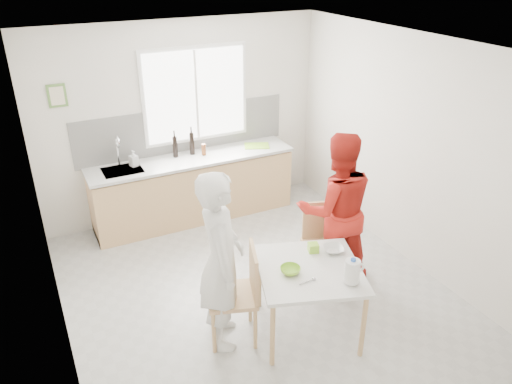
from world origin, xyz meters
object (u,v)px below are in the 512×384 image
dining_table (309,275)px  milk_jug (353,271)px  wine_bottle_a (192,143)px  wine_bottle_b (175,147)px  chair_left (240,291)px  bowl_green (290,270)px  person_white (221,261)px  person_red (336,210)px  bowl_white (333,249)px  chair_far (322,240)px

dining_table → milk_jug: milk_jug is taller
wine_bottle_a → wine_bottle_b: wine_bottle_a is taller
dining_table → chair_left: size_ratio=1.23×
milk_jug → wine_bottle_a: wine_bottle_a is taller
dining_table → bowl_green: 0.23m
dining_table → person_white: 0.88m
person_red → bowl_white: bearing=72.5°
dining_table → wine_bottle_a: (-0.14, 2.84, 0.41)m
wine_bottle_b → bowl_white: bearing=-74.6°
person_red → milk_jug: (-0.50, -0.99, -0.02)m
chair_far → milk_jug: bearing=-91.4°
person_white → bowl_white: (1.16, -0.13, -0.13)m
person_white → milk_jug: (1.02, -0.64, -0.02)m
chair_far → wine_bottle_a: bearing=127.5°
chair_left → person_red: bearing=125.5°
chair_left → bowl_green: (0.43, -0.20, 0.23)m
wine_bottle_b → wine_bottle_a: bearing=-1.4°
dining_table → bowl_white: (0.36, 0.14, 0.10)m
person_white → wine_bottle_a: 2.66m
person_red → wine_bottle_a: size_ratio=5.64×
dining_table → chair_far: (0.60, 0.67, -0.15)m
dining_table → milk_jug: (0.22, -0.37, 0.21)m
dining_table → bowl_white: 0.40m
chair_far → milk_jug: 1.16m
person_white → bowl_green: size_ratio=9.37×
person_white → bowl_white: size_ratio=8.62×
bowl_green → wine_bottle_b: wine_bottle_b is taller
bowl_white → wine_bottle_a: (-0.51, 2.70, 0.31)m
dining_table → bowl_white: bowl_white is taller
chair_left → wine_bottle_a: 2.73m
person_white → wine_bottle_a: size_ratio=5.64×
person_white → bowl_green: person_white is taller
bowl_green → bowl_white: 0.58m
bowl_white → milk_jug: bearing=-106.2°
chair_far → wine_bottle_b: wine_bottle_b is taller
person_red → wine_bottle_b: bearing=-44.9°
person_white → wine_bottle_b: size_ratio=6.02×
chair_left → chair_far: size_ratio=1.05×
chair_left → bowl_white: (1.00, -0.08, 0.22)m
wine_bottle_b → person_white: bearing=-99.2°
person_red → bowl_white: 0.62m
bowl_white → wine_bottle_a: 2.77m
bowl_white → milk_jug: 0.54m
bowl_white → milk_jug: milk_jug is taller
milk_jug → wine_bottle_a: size_ratio=0.77×
dining_table → chair_left: 0.68m
chair_left → wine_bottle_b: wine_bottle_b is taller
person_white → bowl_white: person_white is taller
dining_table → bowl_green: bowl_green is taller
dining_table → chair_left: bearing=161.3°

